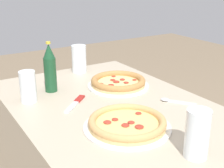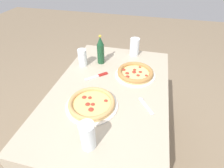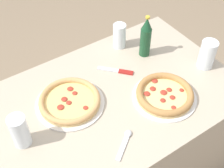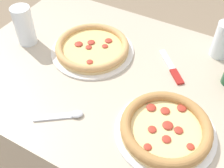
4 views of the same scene
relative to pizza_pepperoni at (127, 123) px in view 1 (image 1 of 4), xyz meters
name	(u,v)px [view 1 (image 1 of 4)]	position (x,y,z in m)	size (l,w,h in m)	color
pizza_pepperoni	(127,123)	(0.00, 0.00, 0.00)	(0.32, 0.32, 0.04)	silver
pizza_veggie	(118,82)	(-0.38, 0.21, 0.00)	(0.30, 0.30, 0.05)	white
glass_red_wine	(79,60)	(-0.70, 0.16, 0.05)	(0.08, 0.08, 0.15)	white
glass_mango_juice	(28,89)	(-0.42, -0.22, 0.04)	(0.07, 0.07, 0.14)	white
glass_orange_juice	(197,136)	(0.26, 0.07, 0.05)	(0.07, 0.07, 0.15)	white
beer_bottle	(50,68)	(-0.50, -0.09, 0.09)	(0.06, 0.06, 0.24)	#194728
knife	(76,103)	(-0.30, -0.06, -0.02)	(0.14, 0.15, 0.01)	maroon
spoon	(173,101)	(-0.09, 0.30, -0.01)	(0.14, 0.11, 0.01)	silver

